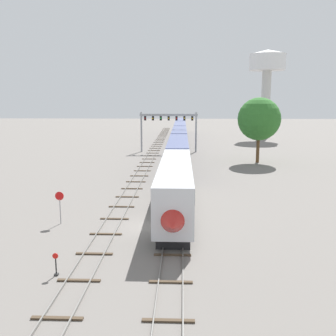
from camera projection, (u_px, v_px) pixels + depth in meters
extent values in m
plane|color=slate|center=(151.00, 227.00, 32.29)|extent=(400.00, 400.00, 0.00)
cube|color=slate|center=(177.00, 145.00, 91.26)|extent=(0.07, 200.00, 0.16)
cube|color=slate|center=(183.00, 145.00, 91.21)|extent=(0.07, 200.00, 0.16)
cube|color=#473828|center=(168.00, 321.00, 18.44)|extent=(2.60, 0.24, 0.10)
cube|color=#473828|center=(171.00, 282.00, 22.37)|extent=(2.60, 0.24, 0.10)
cube|color=#473828|center=(173.00, 255.00, 26.31)|extent=(2.60, 0.24, 0.10)
cube|color=#473828|center=(174.00, 235.00, 30.24)|extent=(2.60, 0.24, 0.10)
cube|color=#473828|center=(175.00, 219.00, 34.18)|extent=(2.60, 0.24, 0.10)
cube|color=#473828|center=(176.00, 207.00, 38.11)|extent=(2.60, 0.24, 0.10)
cube|color=#473828|center=(176.00, 197.00, 42.05)|extent=(2.60, 0.24, 0.10)
cube|color=#473828|center=(177.00, 189.00, 45.98)|extent=(2.60, 0.24, 0.10)
cube|color=#473828|center=(177.00, 182.00, 49.92)|extent=(2.60, 0.24, 0.10)
cube|color=#473828|center=(178.00, 176.00, 53.85)|extent=(2.60, 0.24, 0.10)
cube|color=#473828|center=(178.00, 171.00, 57.79)|extent=(2.60, 0.24, 0.10)
cube|color=#473828|center=(178.00, 167.00, 61.72)|extent=(2.60, 0.24, 0.10)
cube|color=#473828|center=(179.00, 163.00, 65.66)|extent=(2.60, 0.24, 0.10)
cube|color=#473828|center=(179.00, 159.00, 69.60)|extent=(2.60, 0.24, 0.10)
cube|color=#473828|center=(179.00, 156.00, 73.53)|extent=(2.60, 0.24, 0.10)
cube|color=#473828|center=(179.00, 153.00, 77.47)|extent=(2.60, 0.24, 0.10)
cube|color=#473828|center=(179.00, 151.00, 81.40)|extent=(2.60, 0.24, 0.10)
cube|color=#473828|center=(179.00, 148.00, 85.34)|extent=(2.60, 0.24, 0.10)
cube|color=#473828|center=(180.00, 146.00, 89.27)|extent=(2.60, 0.24, 0.10)
cube|color=#473828|center=(180.00, 144.00, 93.21)|extent=(2.60, 0.24, 0.10)
cube|color=#473828|center=(180.00, 143.00, 97.14)|extent=(2.60, 0.24, 0.10)
cube|color=#473828|center=(180.00, 141.00, 101.08)|extent=(2.60, 0.24, 0.10)
cube|color=#473828|center=(180.00, 139.00, 105.01)|extent=(2.60, 0.24, 0.10)
cube|color=#473828|center=(180.00, 138.00, 108.95)|extent=(2.60, 0.24, 0.10)
cube|color=#473828|center=(180.00, 137.00, 112.88)|extent=(2.60, 0.24, 0.10)
cube|color=#473828|center=(180.00, 136.00, 116.82)|extent=(2.60, 0.24, 0.10)
cube|color=#473828|center=(180.00, 134.00, 120.75)|extent=(2.60, 0.24, 0.10)
cube|color=#473828|center=(180.00, 133.00, 124.69)|extent=(2.60, 0.24, 0.10)
cube|color=#473828|center=(180.00, 132.00, 128.63)|extent=(2.60, 0.24, 0.10)
cube|color=#473828|center=(181.00, 131.00, 132.56)|extent=(2.60, 0.24, 0.10)
cube|color=#473828|center=(181.00, 131.00, 136.50)|extent=(2.60, 0.24, 0.10)
cube|color=#473828|center=(181.00, 130.00, 140.43)|extent=(2.60, 0.24, 0.10)
cube|color=#473828|center=(181.00, 129.00, 144.37)|extent=(2.60, 0.24, 0.10)
cube|color=#473828|center=(181.00, 128.00, 148.30)|extent=(2.60, 0.24, 0.10)
cube|color=#473828|center=(181.00, 128.00, 152.24)|extent=(2.60, 0.24, 0.10)
cube|color=#473828|center=(181.00, 127.00, 156.17)|extent=(2.60, 0.24, 0.10)
cube|color=#473828|center=(181.00, 126.00, 160.11)|extent=(2.60, 0.24, 0.10)
cube|color=#473828|center=(181.00, 126.00, 164.04)|extent=(2.60, 0.24, 0.10)
cube|color=#473828|center=(181.00, 125.00, 167.98)|extent=(2.60, 0.24, 0.10)
cube|color=#473828|center=(181.00, 124.00, 171.91)|extent=(2.60, 0.24, 0.10)
cube|color=#473828|center=(181.00, 124.00, 175.85)|extent=(2.60, 0.24, 0.10)
cube|color=#473828|center=(181.00, 123.00, 179.78)|extent=(2.60, 0.24, 0.10)
cube|color=#473828|center=(181.00, 123.00, 183.72)|extent=(2.60, 0.24, 0.10)
cube|color=#473828|center=(181.00, 122.00, 187.66)|extent=(2.60, 0.24, 0.10)
cube|color=slate|center=(146.00, 157.00, 71.79)|extent=(0.07, 160.00, 0.16)
cube|color=slate|center=(154.00, 157.00, 71.74)|extent=(0.07, 160.00, 0.16)
cube|color=#473828|center=(57.00, 318.00, 18.64)|extent=(2.60, 0.24, 0.10)
cube|color=#473828|center=(79.00, 280.00, 22.58)|extent=(2.60, 0.24, 0.10)
cube|color=#473828|center=(94.00, 254.00, 26.51)|extent=(2.60, 0.24, 0.10)
cube|color=#473828|center=(106.00, 234.00, 30.45)|extent=(2.60, 0.24, 0.10)
cube|color=#473828|center=(115.00, 219.00, 34.38)|extent=(2.60, 0.24, 0.10)
cube|color=#473828|center=(122.00, 207.00, 38.32)|extent=(2.60, 0.24, 0.10)
cube|color=#473828|center=(127.00, 197.00, 42.25)|extent=(2.60, 0.24, 0.10)
cube|color=#473828|center=(132.00, 189.00, 46.19)|extent=(2.60, 0.24, 0.10)
cube|color=#473828|center=(136.00, 182.00, 50.12)|extent=(2.60, 0.24, 0.10)
cube|color=#473828|center=(139.00, 176.00, 54.06)|extent=(2.60, 0.24, 0.10)
cube|color=#473828|center=(142.00, 171.00, 57.99)|extent=(2.60, 0.24, 0.10)
cube|color=#473828|center=(145.00, 166.00, 61.93)|extent=(2.60, 0.24, 0.10)
cube|color=#473828|center=(147.00, 162.00, 65.87)|extent=(2.60, 0.24, 0.10)
cube|color=#473828|center=(149.00, 159.00, 69.80)|extent=(2.60, 0.24, 0.10)
cube|color=#473828|center=(151.00, 156.00, 73.74)|extent=(2.60, 0.24, 0.10)
cube|color=#473828|center=(152.00, 153.00, 77.67)|extent=(2.60, 0.24, 0.10)
cube|color=#473828|center=(154.00, 151.00, 81.61)|extent=(2.60, 0.24, 0.10)
cube|color=#473828|center=(155.00, 148.00, 85.54)|extent=(2.60, 0.24, 0.10)
cube|color=#473828|center=(156.00, 146.00, 89.48)|extent=(2.60, 0.24, 0.10)
cube|color=#473828|center=(157.00, 144.00, 93.41)|extent=(2.60, 0.24, 0.10)
cube|color=#473828|center=(159.00, 143.00, 97.35)|extent=(2.60, 0.24, 0.10)
cube|color=#473828|center=(159.00, 141.00, 101.28)|extent=(2.60, 0.24, 0.10)
cube|color=#473828|center=(160.00, 139.00, 105.22)|extent=(2.60, 0.24, 0.10)
cube|color=#473828|center=(161.00, 138.00, 109.15)|extent=(2.60, 0.24, 0.10)
cube|color=#473828|center=(162.00, 137.00, 113.09)|extent=(2.60, 0.24, 0.10)
cube|color=#473828|center=(163.00, 136.00, 117.02)|extent=(2.60, 0.24, 0.10)
cube|color=#473828|center=(163.00, 134.00, 120.96)|extent=(2.60, 0.24, 0.10)
cube|color=#473828|center=(164.00, 133.00, 124.89)|extent=(2.60, 0.24, 0.10)
cube|color=#473828|center=(164.00, 132.00, 128.83)|extent=(2.60, 0.24, 0.10)
cube|color=#473828|center=(165.00, 131.00, 132.77)|extent=(2.60, 0.24, 0.10)
cube|color=#473828|center=(165.00, 131.00, 136.70)|extent=(2.60, 0.24, 0.10)
cube|color=#473828|center=(166.00, 130.00, 140.64)|extent=(2.60, 0.24, 0.10)
cube|color=#473828|center=(166.00, 129.00, 144.57)|extent=(2.60, 0.24, 0.10)
cube|color=#473828|center=(167.00, 128.00, 148.51)|extent=(2.60, 0.24, 0.10)
cube|color=silver|center=(175.00, 183.00, 36.12)|extent=(3.00, 20.97, 3.80)
cone|color=#B2231E|center=(173.00, 222.00, 25.68)|extent=(2.88, 2.60, 2.88)
cube|color=black|center=(173.00, 195.00, 26.79)|extent=(3.04, 1.80, 1.10)
cube|color=black|center=(175.00, 207.00, 36.54)|extent=(2.52, 18.87, 1.00)
cube|color=#4C5684|center=(178.00, 152.00, 57.74)|extent=(3.00, 20.97, 3.80)
cube|color=black|center=(178.00, 150.00, 57.67)|extent=(3.04, 19.29, 0.90)
cube|color=black|center=(178.00, 168.00, 58.16)|extent=(2.52, 18.87, 1.00)
cube|color=#4C5684|center=(179.00, 138.00, 79.36)|extent=(3.00, 20.97, 3.80)
cube|color=black|center=(179.00, 136.00, 79.29)|extent=(3.04, 19.29, 0.90)
cube|color=black|center=(179.00, 150.00, 79.78)|extent=(2.52, 18.87, 1.00)
cube|color=#4C5684|center=(180.00, 130.00, 100.97)|extent=(3.00, 20.97, 3.80)
cube|color=black|center=(180.00, 129.00, 100.90)|extent=(3.04, 19.29, 0.90)
cube|color=black|center=(180.00, 139.00, 101.39)|extent=(2.52, 18.87, 1.00)
cube|color=#4C5684|center=(180.00, 125.00, 122.59)|extent=(3.00, 20.97, 3.80)
cube|color=black|center=(180.00, 124.00, 122.52)|extent=(3.04, 19.29, 0.90)
cube|color=black|center=(180.00, 132.00, 123.01)|extent=(2.52, 18.87, 1.00)
cylinder|color=#999BA0|center=(141.00, 132.00, 79.49)|extent=(0.36, 0.36, 8.35)
cylinder|color=#999BA0|center=(196.00, 132.00, 79.07)|extent=(0.36, 0.36, 8.35)
cube|color=#999BA0|center=(169.00, 115.00, 78.65)|extent=(12.10, 0.36, 0.50)
cube|color=black|center=(145.00, 118.00, 79.01)|extent=(0.44, 0.32, 0.90)
sphere|color=red|center=(145.00, 118.00, 78.82)|extent=(0.28, 0.28, 0.28)
cube|color=black|center=(153.00, 118.00, 78.95)|extent=(0.44, 0.32, 0.90)
sphere|color=yellow|center=(153.00, 118.00, 78.76)|extent=(0.28, 0.28, 0.28)
cube|color=black|center=(161.00, 118.00, 78.89)|extent=(0.44, 0.32, 0.90)
sphere|color=green|center=(161.00, 118.00, 78.70)|extent=(0.28, 0.28, 0.28)
cube|color=black|center=(169.00, 118.00, 78.83)|extent=(0.44, 0.32, 0.90)
sphere|color=yellow|center=(169.00, 118.00, 78.64)|extent=(0.28, 0.28, 0.28)
cube|color=black|center=(177.00, 118.00, 78.76)|extent=(0.44, 0.32, 0.90)
sphere|color=red|center=(176.00, 118.00, 78.58)|extent=(0.28, 0.28, 0.28)
cube|color=black|center=(184.00, 118.00, 78.70)|extent=(0.44, 0.32, 0.90)
sphere|color=yellow|center=(184.00, 118.00, 78.52)|extent=(0.28, 0.28, 0.28)
cube|color=black|center=(192.00, 118.00, 78.64)|extent=(0.44, 0.32, 0.90)
sphere|color=yellow|center=(192.00, 118.00, 78.46)|extent=(0.28, 0.28, 0.28)
cylinder|color=beige|center=(266.00, 105.00, 109.07)|extent=(2.60, 2.60, 19.20)
cylinder|color=white|center=(267.00, 62.00, 107.00)|extent=(10.11, 10.11, 4.44)
cone|color=white|center=(268.00, 52.00, 106.51)|extent=(10.31, 10.31, 1.20)
cylinder|color=black|center=(56.00, 267.00, 23.24)|extent=(0.08, 0.08, 1.10)
cylinder|color=red|center=(55.00, 256.00, 23.10)|extent=(0.36, 0.03, 0.36)
cube|color=#333333|center=(56.00, 274.00, 23.33)|extent=(0.24, 0.24, 0.12)
cylinder|color=gray|center=(60.00, 211.00, 33.00)|extent=(0.08, 0.08, 2.20)
cylinder|color=red|center=(59.00, 196.00, 32.73)|extent=(0.76, 0.03, 0.76)
cylinder|color=brown|center=(258.00, 148.00, 65.65)|extent=(0.56, 0.56, 5.00)
sphere|color=#2D6B28|center=(259.00, 119.00, 64.76)|extent=(7.35, 7.35, 7.35)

